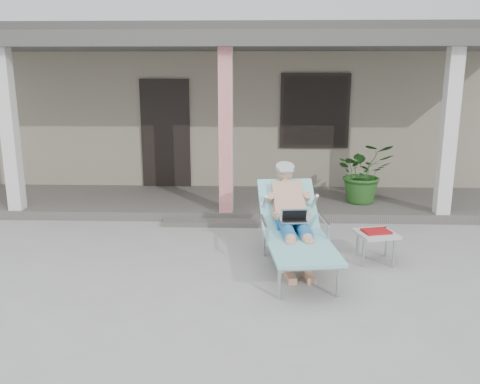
{
  "coord_description": "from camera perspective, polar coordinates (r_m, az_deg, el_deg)",
  "views": [
    {
      "loc": [
        0.51,
        -5.91,
        2.42
      ],
      "look_at": [
        0.28,
        0.6,
        0.85
      ],
      "focal_mm": 38.0,
      "sensor_mm": 36.0,
      "label": 1
    }
  ],
  "objects": [
    {
      "name": "porch_deck",
      "position": [
        9.23,
        -1.21,
        -1.17
      ],
      "size": [
        10.0,
        2.0,
        0.15
      ],
      "primitive_type": "cube",
      "color": "#605B56",
      "rests_on": "ground"
    },
    {
      "name": "lounger",
      "position": [
        6.32,
        6.07,
        -1.42
      ],
      "size": [
        0.96,
        2.04,
        1.29
      ],
      "rotation": [
        0.0,
        0.0,
        0.12
      ],
      "color": "#B7B7BC",
      "rests_on": "ground"
    },
    {
      "name": "side_table",
      "position": [
        6.75,
        15.02,
        -4.7
      ],
      "size": [
        0.58,
        0.58,
        0.43
      ],
      "rotation": [
        0.0,
        0.0,
        0.25
      ],
      "color": "beige",
      "rests_on": "ground"
    },
    {
      "name": "porch_overhang",
      "position": [
        8.88,
        -1.33,
        15.93
      ],
      "size": [
        10.0,
        2.3,
        2.85
      ],
      "color": "silver",
      "rests_on": "porch_deck"
    },
    {
      "name": "ground",
      "position": [
        6.41,
        -2.74,
        -8.66
      ],
      "size": [
        60.0,
        60.0,
        0.0
      ],
      "primitive_type": "plane",
      "color": "#9E9E99",
      "rests_on": "ground"
    },
    {
      "name": "potted_palm",
      "position": [
        9.09,
        13.72,
        2.14
      ],
      "size": [
        1.01,
        0.89,
        1.06
      ],
      "primitive_type": "imported",
      "rotation": [
        0.0,
        0.0,
        0.06
      ],
      "color": "#26591E",
      "rests_on": "porch_deck"
    },
    {
      "name": "house",
      "position": [
        12.44,
        -0.33,
        10.09
      ],
      "size": [
        10.4,
        5.4,
        3.3
      ],
      "color": "gray",
      "rests_on": "ground"
    },
    {
      "name": "porch_step",
      "position": [
        8.13,
        -1.67,
        -3.49
      ],
      "size": [
        2.0,
        0.3,
        0.07
      ],
      "primitive_type": "cube",
      "color": "#605B56",
      "rests_on": "ground"
    }
  ]
}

